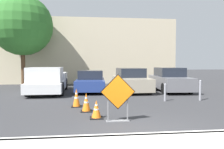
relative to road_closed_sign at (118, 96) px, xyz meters
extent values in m
plane|color=#333335|center=(0.56, 8.32, -0.83)|extent=(96.00, 96.00, 0.00)
cube|color=beige|center=(0.56, -1.68, -0.76)|extent=(28.96, 0.20, 0.14)
cube|color=black|center=(0.00, 0.00, 0.13)|extent=(1.12, 0.02, 1.12)
cube|color=orange|center=(0.00, -0.02, 0.13)|extent=(1.06, 0.02, 1.06)
cube|color=slate|center=(0.00, 0.04, -0.82)|extent=(0.75, 0.20, 0.02)
cube|color=slate|center=(-0.32, 0.04, -0.35)|extent=(0.04, 0.04, 0.96)
cube|color=slate|center=(0.32, 0.04, -0.35)|extent=(0.04, 0.04, 0.96)
cube|color=black|center=(-0.66, 0.51, -0.81)|extent=(0.44, 0.44, 0.03)
cone|color=orange|center=(-0.66, 0.51, -0.51)|extent=(0.32, 0.32, 0.58)
cylinder|color=white|center=(-0.66, 0.51, -0.38)|extent=(0.10, 0.10, 0.05)
cylinder|color=white|center=(-0.66, 0.51, -0.52)|extent=(0.18, 0.18, 0.05)
cube|color=black|center=(-1.00, 1.59, -0.81)|extent=(0.43, 0.43, 0.03)
cone|color=orange|center=(-1.00, 1.59, -0.45)|extent=(0.32, 0.32, 0.69)
cylinder|color=white|center=(-1.00, 1.59, -0.30)|extent=(0.10, 0.10, 0.06)
cylinder|color=white|center=(-1.00, 1.59, -0.47)|extent=(0.18, 0.18, 0.06)
cube|color=black|center=(-1.42, 2.55, -0.81)|extent=(0.42, 0.42, 0.03)
cone|color=orange|center=(-1.42, 2.55, -0.42)|extent=(0.31, 0.31, 0.75)
cylinder|color=white|center=(-1.42, 2.55, -0.26)|extent=(0.10, 0.10, 0.07)
cylinder|color=white|center=(-1.42, 2.55, -0.44)|extent=(0.17, 0.17, 0.07)
cube|color=silver|center=(-3.41, 7.42, -0.34)|extent=(2.15, 5.27, 0.55)
cube|color=silver|center=(-3.38, 6.24, 0.36)|extent=(1.91, 2.13, 0.85)
cube|color=silver|center=(-3.46, 9.66, 0.16)|extent=(1.93, 0.15, 0.45)
cube|color=silver|center=(-2.47, 8.48, 0.16)|extent=(0.16, 2.51, 0.45)
cube|color=silver|center=(-4.39, 8.44, 0.16)|extent=(0.16, 2.51, 0.45)
cylinder|color=black|center=(-2.44, 5.87, -0.43)|extent=(0.26, 0.80, 0.79)
cylinder|color=black|center=(-4.30, 5.83, -0.43)|extent=(0.26, 0.80, 0.79)
cylinder|color=black|center=(-2.51, 9.00, -0.43)|extent=(0.26, 0.80, 0.79)
cylinder|color=black|center=(-4.37, 8.96, -0.43)|extent=(0.26, 0.80, 0.79)
cube|color=navy|center=(-0.74, 7.61, -0.32)|extent=(1.98, 4.10, 0.63)
cube|color=#1E232D|center=(-0.74, 7.71, 0.28)|extent=(1.66, 1.93, 0.56)
cylinder|color=black|center=(0.01, 6.33, -0.48)|extent=(0.23, 0.71, 0.70)
cylinder|color=black|center=(-1.62, 6.41, -0.48)|extent=(0.23, 0.71, 0.70)
cylinder|color=black|center=(0.14, 8.82, -0.48)|extent=(0.23, 0.71, 0.70)
cylinder|color=black|center=(-1.50, 8.90, -0.48)|extent=(0.23, 0.71, 0.70)
cube|color=#A39984|center=(1.92, 7.46, -0.27)|extent=(2.00, 4.56, 0.77)
cube|color=#1E232D|center=(1.92, 7.58, 0.41)|extent=(1.70, 2.12, 0.60)
cylinder|color=black|center=(2.82, 6.10, -0.52)|extent=(0.22, 0.63, 0.62)
cylinder|color=black|center=(1.11, 6.04, -0.52)|extent=(0.22, 0.63, 0.62)
cylinder|color=black|center=(2.73, 8.88, -0.52)|extent=(0.22, 0.63, 0.62)
cylinder|color=black|center=(1.02, 8.83, -0.52)|extent=(0.22, 0.63, 0.62)
cube|color=slate|center=(4.58, 7.39, -0.25)|extent=(2.04, 4.75, 0.79)
cube|color=#1E232D|center=(4.59, 7.51, 0.44)|extent=(1.70, 2.22, 0.59)
cylinder|color=black|center=(5.34, 5.91, -0.50)|extent=(0.23, 0.67, 0.66)
cylinder|color=black|center=(3.68, 5.99, -0.50)|extent=(0.23, 0.67, 0.66)
cylinder|color=black|center=(5.49, 8.79, -0.50)|extent=(0.23, 0.67, 0.66)
cylinder|color=black|center=(3.82, 8.88, -0.50)|extent=(0.23, 0.67, 0.66)
cylinder|color=gray|center=(2.83, 3.47, -0.42)|extent=(0.11, 0.11, 0.82)
sphere|color=gray|center=(2.83, 3.47, -0.01)|extent=(0.12, 0.12, 0.12)
cylinder|color=gray|center=(4.64, 3.47, -0.34)|extent=(0.11, 0.11, 0.97)
sphere|color=gray|center=(4.64, 3.47, 0.14)|extent=(0.12, 0.12, 0.12)
cube|color=beige|center=(-2.53, 15.69, 2.19)|extent=(19.87, 5.00, 6.03)
cylinder|color=#513823|center=(-6.04, 11.28, 0.71)|extent=(0.32, 0.32, 3.08)
sphere|color=#2D6B28|center=(-6.04, 11.28, 4.03)|extent=(4.76, 4.76, 4.76)
camera|label=1|loc=(-0.96, -6.79, 1.02)|focal=35.00mm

